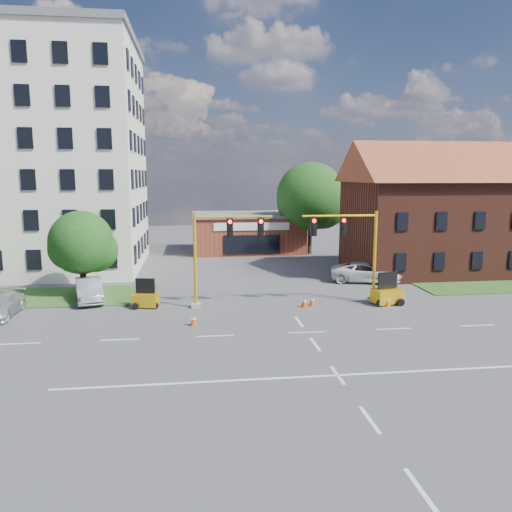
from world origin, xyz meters
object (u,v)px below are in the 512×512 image
at_px(signal_mast_west, 221,248).
at_px(pickup_white, 366,272).
at_px(signal_mast_east, 351,245).
at_px(trailer_west, 146,299).
at_px(trailer_east, 387,294).

height_order(signal_mast_west, pickup_white, signal_mast_west).
distance_m(signal_mast_west, signal_mast_east, 8.71).
distance_m(signal_mast_west, trailer_west, 5.95).
height_order(trailer_east, pickup_white, trailer_east).
xyz_separation_m(signal_mast_east, trailer_west, (-13.61, 0.48, -3.35)).
xyz_separation_m(trailer_west, pickup_white, (16.96, 5.78, 0.21)).
distance_m(trailer_west, pickup_white, 17.92).
bearing_deg(pickup_white, signal_mast_east, 169.04).
bearing_deg(pickup_white, trailer_west, 125.96).
xyz_separation_m(trailer_west, trailer_east, (15.95, -1.17, 0.08)).
bearing_deg(signal_mast_east, trailer_west, 177.96).
xyz_separation_m(signal_mast_east, trailer_east, (2.34, -0.68, -3.27)).
bearing_deg(trailer_east, signal_mast_east, 151.94).
relative_size(trailer_west, trailer_east, 0.88).
bearing_deg(signal_mast_east, signal_mast_west, 180.00).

